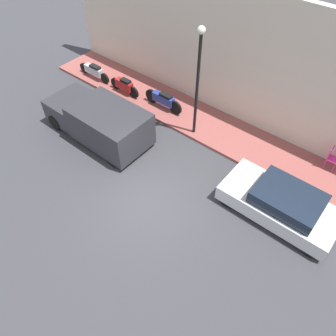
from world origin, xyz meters
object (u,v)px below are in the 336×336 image
delivery_van (98,120)px  scooter_silver (94,71)px  parked_car (281,203)px  motorcycle_blue (163,100)px  cafe_chair (332,157)px  motorcycle_red (124,85)px  streetlamp (198,73)px

delivery_van → scooter_silver: (2.80, 3.45, -0.32)m
parked_car → scooter_silver: bearing=81.2°
motorcycle_blue → cafe_chair: 7.44m
delivery_van → motorcycle_red: 3.11m
delivery_van → scooter_silver: 4.46m
scooter_silver → cafe_chair: size_ratio=2.22×
delivery_van → motorcycle_blue: bearing=-16.9°
parked_car → motorcycle_blue: 7.13m
scooter_silver → motorcycle_blue: size_ratio=1.01×
parked_car → streetlamp: bearing=71.9°
scooter_silver → motorcycle_red: 2.16m
motorcycle_blue → streetlamp: streetlamp is taller
motorcycle_blue → streetlamp: bearing=-102.7°
motorcycle_blue → cafe_chair: (1.15, -7.35, 0.09)m
parked_car → motorcycle_red: parked_car is taller
parked_car → delivery_van: (-1.07, 7.78, 0.26)m
delivery_van → cafe_chair: size_ratio=5.00×
parked_car → streetlamp: (1.55, 4.74, 2.37)m
scooter_silver → streetlamp: size_ratio=0.46×
motorcycle_red → scooter_silver: bearing=90.4°
delivery_van → motorcycle_red: bearing=24.6°
motorcycle_red → motorcycle_blue: (0.28, -2.23, 0.03)m
delivery_van → parked_car: bearing=-82.2°
parked_car → motorcycle_red: (1.75, 9.07, -0.04)m
parked_car → motorcycle_blue: bearing=73.5°
parked_car → cafe_chair: bearing=-9.2°
parked_car → delivery_van: bearing=97.8°
parked_car → streetlamp: streetlamp is taller
parked_car → streetlamp: size_ratio=0.85×
motorcycle_blue → cafe_chair: cafe_chair is taller
scooter_silver → motorcycle_red: (0.02, -2.16, 0.02)m
parked_car → scooter_silver: 11.36m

